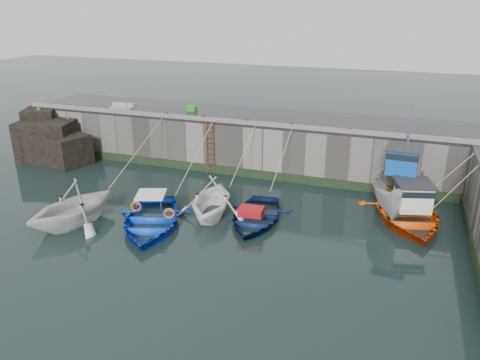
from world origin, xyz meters
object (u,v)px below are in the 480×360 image
(boat_near_blacktrim, at_px, (212,215))
(fish_crate, at_px, (192,109))
(ladder, at_px, (210,148))
(boat_near_white, at_px, (75,223))
(boat_near_blue, at_px, (151,226))
(bollard_d, at_px, (291,125))
(boat_far_white, at_px, (400,188))
(bollard_a, at_px, (166,115))
(bollard_c, at_px, (247,121))
(bollard_b, at_px, (204,118))
(boat_near_navy, at_px, (255,221))
(boat_far_orange, at_px, (407,212))
(bollard_e, at_px, (349,130))

(boat_near_blacktrim, distance_m, fish_crate, 9.67)
(ladder, bearing_deg, fish_crate, 133.97)
(ladder, relative_size, boat_near_white, 0.69)
(boat_near_blue, height_order, bollard_d, bollard_d)
(boat_near_blue, height_order, boat_far_white, boat_far_white)
(boat_near_white, distance_m, bollard_a, 9.46)
(fish_crate, bearing_deg, bollard_c, -23.55)
(boat_near_blue, bearing_deg, boat_far_white, 9.79)
(bollard_b, bearing_deg, boat_near_blue, -85.22)
(boat_near_blacktrim, xyz_separation_m, boat_near_navy, (2.20, 0.11, 0.00))
(boat_far_orange, height_order, bollard_a, boat_far_orange)
(bollard_b, bearing_deg, boat_near_blacktrim, -64.04)
(ladder, bearing_deg, boat_far_orange, -14.65)
(ladder, bearing_deg, boat_far_white, -8.06)
(fish_crate, distance_m, bollard_a, 2.11)
(boat_far_white, distance_m, bollard_a, 14.20)
(bollard_e, bearing_deg, boat_far_orange, -44.71)
(boat_far_white, xyz_separation_m, boat_far_orange, (0.44, -1.42, -0.63))
(boat_far_orange, bearing_deg, bollard_a, 151.61)
(boat_far_white, bearing_deg, bollard_c, 171.70)
(boat_near_blacktrim, bearing_deg, boat_far_white, 15.33)
(bollard_c, bearing_deg, boat_near_blacktrim, -88.41)
(bollard_d, bearing_deg, boat_near_blue, -120.31)
(boat_far_white, bearing_deg, bollard_e, 150.92)
(boat_far_white, relative_size, bollard_a, 22.93)
(boat_near_blacktrim, height_order, bollard_b, bollard_b)
(boat_near_blacktrim, relative_size, bollard_e, 15.19)
(ladder, bearing_deg, bollard_b, 146.14)
(boat_far_white, xyz_separation_m, bollard_a, (-13.89, 1.88, 2.27))
(bollard_a, bearing_deg, fish_crate, 68.20)
(boat_near_white, bearing_deg, bollard_b, 88.39)
(boat_near_blue, xyz_separation_m, bollard_d, (4.64, 7.93, 3.30))
(fish_crate, xyz_separation_m, bollard_d, (7.02, -1.96, -0.02))
(ladder, xyz_separation_m, boat_near_navy, (4.56, -5.44, -1.59))
(boat_near_blue, distance_m, boat_far_orange, 12.10)
(bollard_a, bearing_deg, boat_near_navy, -37.34)
(bollard_a, xyz_separation_m, bollard_c, (5.20, 0.00, 0.00))
(boat_far_white, distance_m, bollard_d, 6.77)
(boat_near_white, distance_m, bollard_e, 14.79)
(bollard_b, bearing_deg, bollard_e, 0.00)
(boat_near_white, bearing_deg, boat_near_blue, 31.05)
(ladder, xyz_separation_m, fish_crate, (-2.22, 2.30, 1.73))
(fish_crate, distance_m, bollard_e, 10.40)
(boat_far_white, height_order, fish_crate, boat_far_white)
(ladder, xyz_separation_m, boat_near_white, (-3.37, -8.52, -1.59))
(boat_near_navy, distance_m, bollard_a, 10.07)
(ladder, xyz_separation_m, boat_near_blue, (0.16, -7.60, -1.59))
(ladder, height_order, bollard_e, bollard_e)
(bollard_a, xyz_separation_m, bollard_d, (7.80, 0.00, 0.00))
(boat_near_navy, bearing_deg, bollard_e, 55.15)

